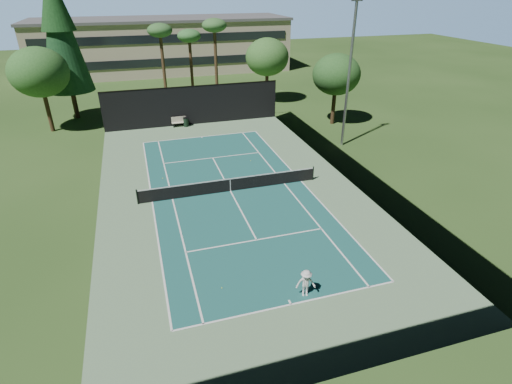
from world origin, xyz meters
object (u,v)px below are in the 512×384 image
at_px(park_bench, 179,121).
at_px(tennis_ball_d, 163,178).
at_px(player, 306,283).
at_px(tennis_ball_a, 222,288).
at_px(tennis_net, 230,184).
at_px(trash_bin, 186,122).
at_px(tennis_ball_b, 227,181).
at_px(tennis_ball_c, 251,161).

bearing_deg(park_bench, tennis_ball_d, -103.01).
relative_size(player, park_bench, 0.97).
relative_size(tennis_ball_a, tennis_ball_d, 0.88).
bearing_deg(tennis_net, trash_bin, 93.52).
height_order(player, tennis_ball_a, player).
height_order(player, tennis_ball_b, player).
xyz_separation_m(player, tennis_ball_b, (-0.77, 13.06, -0.69)).
bearing_deg(tennis_ball_d, tennis_net, -38.56).
distance_m(tennis_net, park_bench, 15.80).
bearing_deg(tennis_ball_b, player, -86.63).
bearing_deg(player, tennis_ball_a, 170.88).
height_order(tennis_ball_a, tennis_ball_c, same).
height_order(tennis_net, tennis_ball_d, tennis_net).
bearing_deg(tennis_ball_b, trash_bin, 94.33).
xyz_separation_m(tennis_ball_a, trash_bin, (1.88, 25.36, 0.45)).
bearing_deg(trash_bin, tennis_ball_c, -69.99).
relative_size(tennis_ball_b, trash_bin, 0.08).
bearing_deg(tennis_ball_c, player, -97.16).
distance_m(tennis_ball_a, park_bench, 25.60).
xyz_separation_m(player, trash_bin, (-1.82, 26.98, -0.25)).
distance_m(tennis_ball_a, trash_bin, 25.43).
bearing_deg(trash_bin, player, -86.13).
bearing_deg(tennis_ball_c, trash_bin, 110.01).
distance_m(tennis_ball_c, park_bench, 11.79).
bearing_deg(tennis_ball_d, tennis_ball_c, 10.12).
xyz_separation_m(tennis_ball_a, tennis_ball_d, (-1.61, 13.40, 0.00)).
distance_m(player, tennis_ball_a, 4.11).
relative_size(player, tennis_ball_c, 25.21).
height_order(tennis_net, tennis_ball_a, tennis_net).
bearing_deg(tennis_ball_a, tennis_ball_c, 68.62).
bearing_deg(park_bench, player, -84.73).
relative_size(tennis_ball_c, tennis_ball_d, 0.87).
distance_m(tennis_ball_a, tennis_ball_d, 13.49).
height_order(tennis_ball_b, tennis_ball_c, tennis_ball_b).
xyz_separation_m(player, tennis_ball_d, (-5.32, 15.03, -0.70)).
relative_size(tennis_net, player, 8.82).
bearing_deg(park_bench, tennis_net, -84.06).
bearing_deg(tennis_net, tennis_ball_c, 58.99).
xyz_separation_m(tennis_ball_b, park_bench, (-1.74, 14.14, 0.51)).
bearing_deg(tennis_net, tennis_ball_b, 86.32).
distance_m(tennis_ball_d, trash_bin, 12.47).
bearing_deg(park_bench, tennis_ball_b, -82.99).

